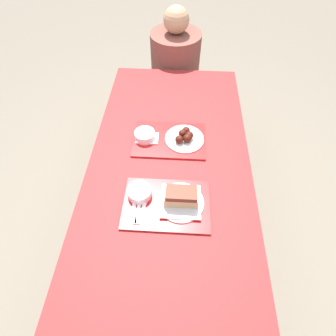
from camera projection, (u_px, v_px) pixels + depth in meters
ground_plane at (169, 227)px, 1.99m from camera, size 12.00×12.00×0.00m
picnic_table at (169, 176)px, 1.47m from camera, size 0.87×1.85×0.75m
picnic_bench_far at (176, 95)px, 2.41m from camera, size 0.83×0.28×0.43m
tray_near at (167, 204)px, 1.25m from camera, size 0.41×0.28×0.01m
tray_far at (169, 140)px, 1.51m from camera, size 0.41×0.28×0.01m
bowl_coleslaw_near at (139, 192)px, 1.26m from camera, size 0.12×0.12×0.05m
brisket_sandwich_plate at (181, 199)px, 1.22m from camera, size 0.22×0.22×0.10m
plastic_fork_near at (139, 208)px, 1.23m from camera, size 0.02×0.17×0.00m
plastic_knife_near at (143, 208)px, 1.23m from camera, size 0.04×0.17×0.00m
plastic_spoon_near at (134, 207)px, 1.23m from camera, size 0.05×0.17×0.00m
condiment_packet at (166, 192)px, 1.28m from camera, size 0.04×0.03×0.01m
bowl_coleslaw_far at (145, 135)px, 1.49m from camera, size 0.12×0.12×0.05m
wings_plate_far at (185, 137)px, 1.49m from camera, size 0.22×0.22×0.06m
napkin_far at (147, 138)px, 1.51m from camera, size 0.13×0.09×0.01m
person_seated_across at (175, 60)px, 2.14m from camera, size 0.40×0.40×0.68m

